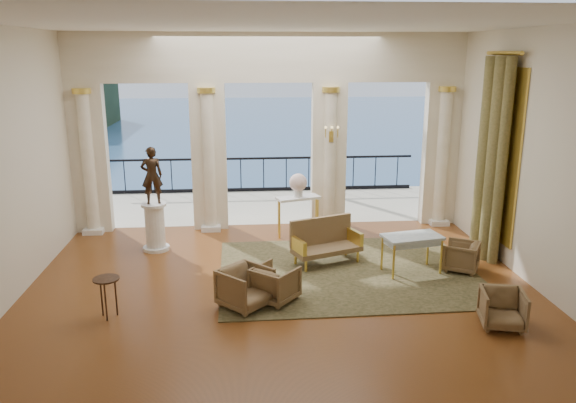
{
  "coord_description": "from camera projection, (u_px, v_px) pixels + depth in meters",
  "views": [
    {
      "loc": [
        -0.65,
        -9.09,
        4.08
      ],
      "look_at": [
        0.17,
        0.6,
        1.47
      ],
      "focal_mm": 35.0,
      "sensor_mm": 36.0,
      "label": 1
    }
  ],
  "objects": [
    {
      "name": "urn",
      "position": [
        298.0,
        184.0,
        12.52
      ],
      "size": [
        0.4,
        0.4,
        0.53
      ],
      "color": "white",
      "rests_on": "console_table"
    },
    {
      "name": "window_frame",
      "position": [
        500.0,
        155.0,
        11.12
      ],
      "size": [
        0.04,
        1.6,
        3.4
      ],
      "primitive_type": "cube",
      "color": "#E7C14C",
      "rests_on": "room_walls"
    },
    {
      "name": "floor",
      "position": [
        281.0,
        291.0,
        9.86
      ],
      "size": [
        9.0,
        9.0,
        0.0
      ],
      "primitive_type": "plane",
      "color": "#492D11",
      "rests_on": "ground"
    },
    {
      "name": "armchair_c",
      "position": [
        461.0,
        255.0,
        10.72
      ],
      "size": [
        0.8,
        0.82,
        0.63
      ],
      "primitive_type": "imported",
      "rotation": [
        0.0,
        0.0,
        -2.1
      ],
      "color": "#4A3C20",
      "rests_on": "ground"
    },
    {
      "name": "palm_tree",
      "position": [
        337.0,
        51.0,
        15.31
      ],
      "size": [
        2.0,
        2.0,
        4.5
      ],
      "color": "#4C3823",
      "rests_on": "terrace"
    },
    {
      "name": "armchair_a",
      "position": [
        245.0,
        286.0,
        9.17
      ],
      "size": [
        0.99,
        0.99,
        0.74
      ],
      "primitive_type": "imported",
      "rotation": [
        0.0,
        0.0,
        0.78
      ],
      "color": "#4A3C20",
      "rests_on": "ground"
    },
    {
      "name": "curtain",
      "position": [
        491.0,
        159.0,
        11.12
      ],
      "size": [
        0.33,
        1.4,
        4.09
      ],
      "color": "brown",
      "rests_on": "ground"
    },
    {
      "name": "settee",
      "position": [
        325.0,
        241.0,
        11.1
      ],
      "size": [
        1.47,
        1.03,
        0.9
      ],
      "rotation": [
        0.0,
        0.0,
        0.37
      ],
      "color": "#4A3C20",
      "rests_on": "ground"
    },
    {
      "name": "headland",
      "position": [
        22.0,
        106.0,
        75.6
      ],
      "size": [
        22.0,
        18.0,
        6.0
      ],
      "primitive_type": "cube",
      "color": "black",
      "rests_on": "sea"
    },
    {
      "name": "terrace",
      "position": [
        266.0,
        206.0,
        15.45
      ],
      "size": [
        10.0,
        3.6,
        0.1
      ],
      "primitive_type": "cube",
      "color": "beige",
      "rests_on": "ground"
    },
    {
      "name": "armchair_b",
      "position": [
        503.0,
        307.0,
        8.52
      ],
      "size": [
        0.74,
        0.71,
        0.65
      ],
      "primitive_type": "imported",
      "rotation": [
        0.0,
        0.0,
        -0.23
      ],
      "color": "#4A3C20",
      "rests_on": "ground"
    },
    {
      "name": "room_walls",
      "position": [
        286.0,
        138.0,
        8.04
      ],
      "size": [
        9.0,
        9.0,
        9.0
      ],
      "color": "beige",
      "rests_on": "ground"
    },
    {
      "name": "armchair_d",
      "position": [
        275.0,
        282.0,
        9.41
      ],
      "size": [
        0.9,
        0.9,
        0.68
      ],
      "primitive_type": "imported",
      "rotation": [
        0.0,
        0.0,
        2.44
      ],
      "color": "#4A3C20",
      "rests_on": "ground"
    },
    {
      "name": "rug",
      "position": [
        347.0,
        271.0,
        10.73
      ],
      "size": [
        4.88,
        3.82,
        0.02
      ],
      "primitive_type": "cube",
      "rotation": [
        0.0,
        0.0,
        0.01
      ],
      "color": "#2B3016",
      "rests_on": "ground"
    },
    {
      "name": "game_table",
      "position": [
        412.0,
        239.0,
        10.53
      ],
      "size": [
        1.17,
        0.79,
        0.74
      ],
      "rotation": [
        0.0,
        0.0,
        0.2
      ],
      "color": "#9CB3C4",
      "rests_on": "ground"
    },
    {
      "name": "balustrade",
      "position": [
        264.0,
        178.0,
        16.87
      ],
      "size": [
        9.0,
        0.06,
        1.03
      ],
      "color": "black",
      "rests_on": "terrace"
    },
    {
      "name": "arcade",
      "position": [
        269.0,
        119.0,
        12.87
      ],
      "size": [
        9.0,
        0.56,
        4.5
      ],
      "color": "beige",
      "rests_on": "ground"
    },
    {
      "name": "statue",
      "position": [
        152.0,
        175.0,
        11.52
      ],
      "size": [
        0.48,
        0.36,
        1.2
      ],
      "primitive_type": "imported",
      "rotation": [
        0.0,
        0.0,
        3.33
      ],
      "color": "black",
      "rests_on": "pedestal"
    },
    {
      "name": "console_table",
      "position": [
        298.0,
        203.0,
        12.64
      ],
      "size": [
        1.04,
        0.65,
        0.92
      ],
      "rotation": [
        0.0,
        0.0,
        0.3
      ],
      "color": "silver",
      "rests_on": "ground"
    },
    {
      "name": "sea",
      "position": [
        246.0,
        136.0,
        69.17
      ],
      "size": [
        160.0,
        160.0,
        0.0
      ],
      "primitive_type": "plane",
      "color": "#26558E",
      "rests_on": "ground"
    },
    {
      "name": "pedestal",
      "position": [
        155.0,
        228.0,
        11.81
      ],
      "size": [
        0.56,
        0.56,
        1.02
      ],
      "color": "silver",
      "rests_on": "ground"
    },
    {
      "name": "wall_sconce",
      "position": [
        331.0,
        136.0,
        12.77
      ],
      "size": [
        0.3,
        0.11,
        0.33
      ],
      "color": "#E7C14C",
      "rests_on": "arcade"
    },
    {
      "name": "side_table",
      "position": [
        106.0,
        284.0,
        8.76
      ],
      "size": [
        0.41,
        0.41,
        0.66
      ],
      "color": "black",
      "rests_on": "ground"
    }
  ]
}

